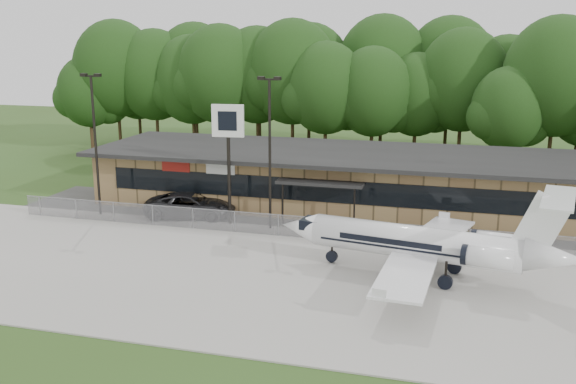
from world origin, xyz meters
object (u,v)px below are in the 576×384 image
(terminal, at_px, (362,179))
(suv, at_px, (190,205))
(pole_sign, at_px, (228,134))
(business_jet, at_px, (424,245))

(terminal, relative_size, suv, 6.35)
(terminal, distance_m, suv, 13.04)
(terminal, bearing_deg, suv, -151.24)
(suv, relative_size, pole_sign, 0.78)
(terminal, xyz_separation_m, pole_sign, (-8.02, -7.14, 4.20))
(business_jet, xyz_separation_m, pole_sign, (-13.64, 6.78, 4.45))
(terminal, distance_m, business_jet, 15.02)
(suv, height_order, pole_sign, pole_sign)
(suv, bearing_deg, pole_sign, -116.71)
(suv, distance_m, pole_sign, 6.49)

